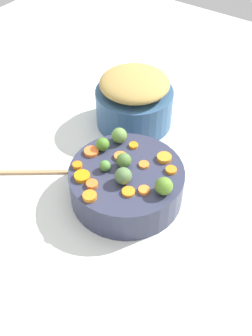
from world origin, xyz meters
The scene contains 23 objects.
tabletop centered at (0.00, 0.00, 0.01)m, with size 2.40×2.40×0.02m, color silver.
serving_bowl_carrots centered at (0.02, 0.00, 0.07)m, with size 0.30×0.30×0.09m, color #2F3249.
metal_pot centered at (0.29, 0.17, 0.08)m, with size 0.24×0.24×0.12m, color #2F537A.
stuffing_mound centered at (0.29, 0.17, 0.17)m, with size 0.21×0.21×0.06m, color #AA8B48.
carrot_slice_0 centered at (-0.07, 0.04, 0.12)m, with size 0.03×0.03×0.01m, color orange.
carrot_slice_1 centered at (0.02, 0.12, 0.12)m, with size 0.04×0.04×0.01m, color orange.
carrot_slice_2 centered at (0.11, -0.05, 0.12)m, with size 0.04×0.04×0.01m, color orange.
carrot_slice_3 centered at (0.08, -0.09, 0.12)m, with size 0.03×0.03×0.01m, color orange.
carrot_slice_4 centered at (-0.02, -0.07, 0.12)m, with size 0.03×0.03×0.01m, color orange.
carrot_slice_5 centered at (-0.04, -0.05, 0.12)m, with size 0.03×0.03×0.01m, color orange.
carrot_slice_6 centered at (0.10, 0.04, 0.12)m, with size 0.02×0.02×0.01m, color orange.
carrot_slice_7 centered at (-0.11, 0.02, 0.12)m, with size 0.03×0.03×0.01m, color orange.
carrot_slice_8 centered at (-0.07, 0.08, 0.12)m, with size 0.04×0.04×0.01m, color orange.
carrot_slice_9 centered at (0.05, 0.04, 0.12)m, with size 0.03×0.03×0.01m, color orange.
carrot_slice_10 centered at (0.06, -0.02, 0.12)m, with size 0.03×0.03×0.01m, color orange.
carrot_slice_11 centered at (-0.05, 0.11, 0.12)m, with size 0.02×0.02×0.01m, color orange.
brussels_sprout_0 centered at (-0.02, -0.02, 0.13)m, with size 0.04×0.04×0.04m, color #4F713F.
brussels_sprout_1 centered at (-0.01, 0.05, 0.13)m, with size 0.03×0.03×0.03m, color #4F8535.
brussels_sprout_2 centered at (0.10, 0.08, 0.13)m, with size 0.04×0.04×0.04m, color #5E863E.
brussels_sprout_3 centered at (0.04, 0.10, 0.13)m, with size 0.04×0.04×0.04m, color #487A25.
brussels_sprout_4 centered at (0.03, 0.02, 0.13)m, with size 0.04×0.04×0.04m, color #4A6F32.
brussels_sprout_5 centered at (0.01, -0.11, 0.14)m, with size 0.04×0.04×0.04m, color #537E27.
wooden_spoon centered at (-0.12, 0.32, 0.03)m, with size 0.18×0.23×0.01m.
Camera 1 is at (-0.56, -0.41, 0.83)m, focal length 42.61 mm.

